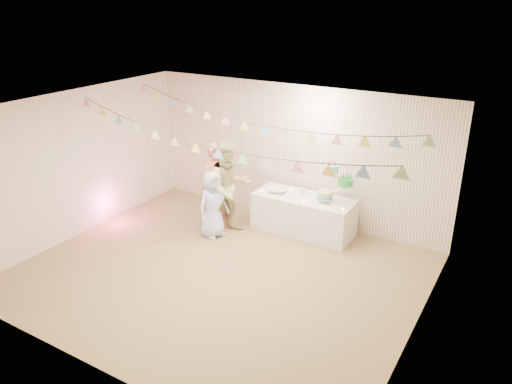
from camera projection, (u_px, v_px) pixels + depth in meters
The scene contains 23 objects.
floor at pixel (219, 273), 7.87m from camera, with size 6.00×6.00×0.00m, color brown.
ceiling at pixel (214, 111), 6.90m from camera, with size 6.00×6.00×0.00m, color silver.
back_wall at pixel (293, 154), 9.38m from camera, with size 6.00×6.00×0.00m, color white.
front_wall at pixel (84, 273), 5.40m from camera, with size 6.00×6.00×0.00m, color white.
left_wall at pixel (78, 164), 8.81m from camera, with size 5.00×5.00×0.00m, color white.
right_wall at pixel (423, 247), 5.96m from camera, with size 5.00×5.00×0.00m, color white.
table at pixel (303, 214), 9.12m from camera, with size 1.84×0.74×0.69m, color silver.
cake_stand at pixel (335, 180), 8.62m from camera, with size 0.64×0.37×0.71m, color silver, non-canonical shape.
cake_bottom at pixel (325, 194), 8.74m from camera, with size 0.31×0.31×0.15m, color #28A6BD, non-canonical shape.
cake_middle at pixel (347, 180), 8.61m from camera, with size 0.27×0.27×0.22m, color #1D8838, non-canonical shape.
cake_top_tier at pixel (332, 165), 8.52m from camera, with size 0.25×0.25×0.19m, color #4CD4F1, non-canonical shape.
platter at pixel (278, 189), 9.17m from camera, with size 0.33×0.33×0.02m, color white.
posy at pixel (302, 189), 9.01m from camera, with size 0.13×0.13×0.15m, color white, non-canonical shape.
person_adult_a at pixel (218, 187), 9.11m from camera, with size 0.60×0.39×1.64m, color #BF7163.
person_adult_b at pixel (229, 188), 8.90m from camera, with size 0.85×0.66×1.75m, color tan.
person_child at pixel (213, 204), 8.87m from camera, with size 0.60×0.39×1.24m, color #B4C7FF.
bunting_back at pixel (255, 113), 7.87m from camera, with size 5.60×1.10×0.40m, color pink, non-canonical shape.
bunting_front at pixel (206, 134), 6.85m from camera, with size 5.60×0.90×0.36m, color #72A5E5, non-canonical shape.
tealight_0 at pixel (262, 190), 9.25m from camera, with size 0.04×0.04×0.03m, color #FFD88C.
tealight_1 at pixel (291, 189), 9.30m from camera, with size 0.04×0.04×0.03m, color #FFD88C.
tealight_2 at pixel (304, 201), 8.77m from camera, with size 0.04×0.04×0.03m, color #FFD88C.
tealight_3 at pixel (327, 196), 9.00m from camera, with size 0.04×0.04×0.03m, color #FFD88C.
tealight_4 at pixel (343, 209), 8.46m from camera, with size 0.04×0.04×0.03m, color #FFD88C.
Camera 1 is at (3.99, -5.56, 4.14)m, focal length 35.00 mm.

